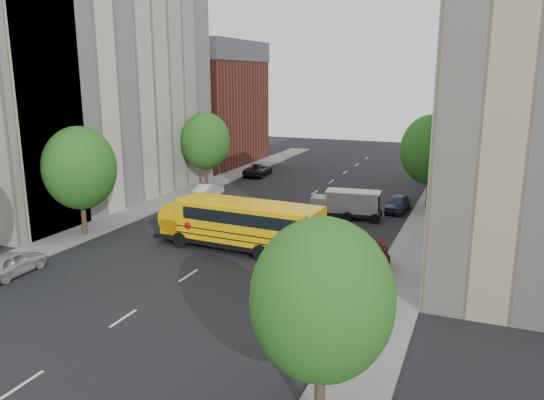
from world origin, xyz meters
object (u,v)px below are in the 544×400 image
Objects in this scene: street_tree_4 at (431,150)px; safari_truck at (347,204)px; street_tree_1 at (80,168)px; street_tree_5 at (443,139)px; parked_car_3 at (367,264)px; school_bus at (238,222)px; parked_car_2 at (258,170)px; parked_car_5 at (428,170)px; street_tree_2 at (205,141)px; street_tree_3 at (322,300)px; parked_car_0 at (11,263)px; parked_car_1 at (208,190)px; parked_car_4 at (398,203)px.

street_tree_4 is 9.22m from safari_truck.
street_tree_1 is 37.20m from street_tree_5.
street_tree_4 reaches higher than parked_car_3.
school_bus is 2.49× the size of parked_car_2.
street_tree_4 is at bearing 83.45° from parked_car_3.
parked_car_5 is at bearing 96.03° from street_tree_4.
street_tree_2 is 25.84m from parked_car_5.
street_tree_3 is 1.65× the size of parked_car_0.
school_bus is 3.03× the size of parked_car_5.
street_tree_3 is at bearing -55.49° from street_tree_2.
parked_car_5 is at bearing 73.73° from safari_truck.
safari_truck reaches higher than parked_car_1.
street_tree_5 is (-0.00, 44.00, 0.25)m from street_tree_3.
street_tree_5 reaches higher than parked_car_2.
parked_car_1 is at bearing 81.28° from street_tree_1.
street_tree_2 is at bearing 128.94° from school_bus.
parked_car_2 is 1.22× the size of parked_car_5.
parked_car_3 is (20.60, -18.38, -4.04)m from street_tree_2.
street_tree_2 reaches higher than parked_car_1.
street_tree_5 is 15.13m from parked_car_4.
parked_car_0 is at bearing -128.50° from street_tree_4.
parked_car_5 is at bearing 58.55° from street_tree_1.
parked_car_0 is 22.15m from parked_car_1.
street_tree_2 is 25.06m from street_tree_5.
safari_truck is at bearing -97.85° from parked_car_5.
street_tree_1 is at bearing 81.76° from parked_car_1.
parked_car_2 is at bearing 74.99° from street_tree_2.
parked_car_5 is at bearing -116.75° from parked_car_0.
street_tree_1 is 0.64× the size of school_bus.
school_bus is at bearing 107.11° from parked_car_2.
parked_car_3 is at bearing -84.74° from parked_car_4.
parked_car_4 is (17.60, 1.22, 0.05)m from parked_car_1.
parked_car_2 is 1.21× the size of parked_car_4.
street_tree_5 reaches higher than school_bus.
parked_car_2 is (-14.16, 14.39, -0.53)m from safari_truck.
street_tree_5 is 20.56m from parked_car_2.
street_tree_2 is 1.91× the size of parked_car_5.
parked_car_4 is at bearing -6.98° from street_tree_2.
parked_car_3 is at bearing 95.87° from street_tree_3.
street_tree_4 is 16.03m from parked_car_5.
parked_car_3 is at bearing -41.74° from street_tree_2.
parked_car_2 is at bearing 114.81° from school_bus.
parked_car_0 is at bearing -86.70° from street_tree_2.
street_tree_1 is 1.45× the size of parked_car_3.
street_tree_3 reaches higher than safari_truck.
parked_car_0 reaches higher than parked_car_1.
safari_truck reaches higher than parked_car_5.
parked_car_0 is (-20.51, -37.79, -3.97)m from street_tree_5.
street_tree_3 is at bearing -90.00° from street_tree_5.
street_tree_4 reaches higher than street_tree_1.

